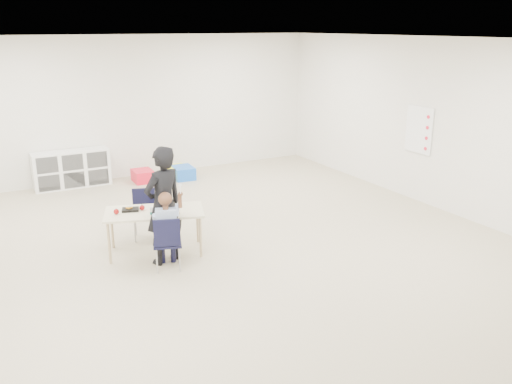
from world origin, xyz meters
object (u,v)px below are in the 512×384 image
cubby_shelf (72,169)px  table (155,231)px  adult (164,206)px  child (167,227)px  chair_near (167,242)px

cubby_shelf → table: bearing=-83.9°
adult → child: bearing=58.8°
table → adult: size_ratio=0.93×
chair_near → adult: size_ratio=0.46×
chair_near → child: (0.00, 0.00, 0.21)m
chair_near → child: child is taller
chair_near → cubby_shelf: bearing=113.0°
table → cubby_shelf: bearing=114.2°
child → cubby_shelf: 4.36m
table → adult: bearing=-68.7°
cubby_shelf → adult: (0.43, -4.13, 0.42)m
child → adult: size_ratio=0.73×
cubby_shelf → adult: 4.18m
adult → cubby_shelf: bearing=-103.1°
table → adult: 0.59m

